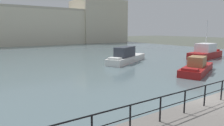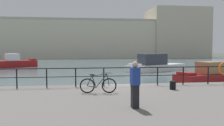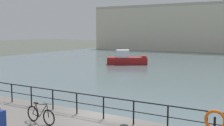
# 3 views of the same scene
# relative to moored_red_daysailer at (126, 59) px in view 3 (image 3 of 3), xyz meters

# --- Properties ---
(water_basin) EXTENTS (80.00, 60.00, 0.01)m
(water_basin) POSITION_rel_moored_red_daysailer_xyz_m (12.61, 3.86, -0.79)
(water_basin) COLOR slate
(water_basin) RESTS_ON ground_plane
(moored_red_daysailer) EXTENTS (6.31, 4.76, 2.18)m
(moored_red_daysailer) POSITION_rel_moored_red_daysailer_xyz_m (0.00, 0.00, 0.00)
(moored_red_daysailer) COLOR maroon
(moored_red_daysailer) RESTS_ON water_basin
(quay_railing) EXTENTS (22.08, 0.07, 1.08)m
(quay_railing) POSITION_rel_moored_red_daysailer_xyz_m (13.00, -27.09, 0.87)
(quay_railing) COLOR black
(quay_railing) RESTS_ON quay_promenade
(parked_bicycle) EXTENTS (1.77, 0.20, 0.98)m
(parked_bicycle) POSITION_rel_moored_red_daysailer_xyz_m (10.95, -29.10, 0.52)
(parked_bicycle) COLOR black
(parked_bicycle) RESTS_ON quay_promenade
(life_ring_stand) EXTENTS (0.75, 0.16, 1.40)m
(life_ring_stand) POSITION_rel_moored_red_daysailer_xyz_m (18.18, -28.02, 1.11)
(life_ring_stand) COLOR black
(life_ring_stand) RESTS_ON quay_promenade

